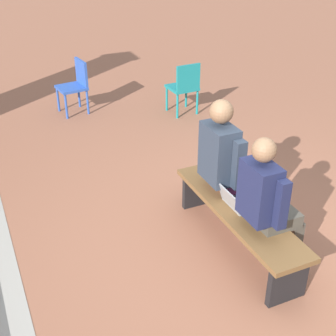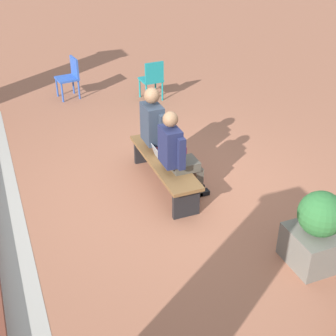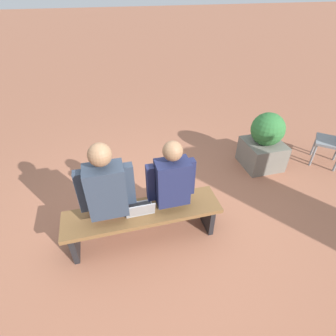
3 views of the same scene
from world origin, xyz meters
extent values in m
plane|color=#9E6047|center=(0.00, 0.00, 0.00)|extent=(60.00, 60.00, 0.00)
cube|color=brown|center=(0.17, 0.19, 0.42)|extent=(1.80, 0.44, 0.05)
cube|color=black|center=(-0.63, 0.19, 0.20)|extent=(0.06, 0.37, 0.40)
cube|color=black|center=(0.97, 0.19, 0.20)|extent=(0.06, 0.37, 0.40)
cube|color=#4C473D|center=(-0.17, 0.02, 0.51)|extent=(0.32, 0.37, 0.13)
cube|color=#4C473D|center=(-0.25, -0.17, 0.23)|extent=(0.10, 0.11, 0.45)
cube|color=black|center=(-0.25, -0.22, 0.03)|extent=(0.10, 0.22, 0.07)
cube|color=#4C473D|center=(-0.08, -0.17, 0.23)|extent=(0.10, 0.11, 0.45)
cube|color=black|center=(-0.08, -0.22, 0.03)|extent=(0.10, 0.22, 0.07)
cube|color=#1E2347|center=(-0.17, 0.23, 0.83)|extent=(0.36, 0.22, 0.52)
cube|color=maroon|center=(-0.17, 0.11, 0.80)|extent=(0.05, 0.01, 0.31)
cube|color=#1E2347|center=(-0.39, 0.16, 0.82)|extent=(0.08, 0.09, 0.45)
cube|color=#1E2347|center=(0.06, 0.16, 0.82)|extent=(0.08, 0.09, 0.45)
sphere|color=#8C6647|center=(-0.17, 0.23, 1.23)|extent=(0.21, 0.21, 0.21)
cube|color=#7F2D5B|center=(0.52, 0.00, 0.51)|extent=(0.35, 0.41, 0.14)
cube|color=#7F2D5B|center=(0.43, -0.20, 0.23)|extent=(0.11, 0.12, 0.45)
cube|color=black|center=(0.43, -0.26, 0.04)|extent=(0.11, 0.25, 0.07)
cube|color=#7F2D5B|center=(0.61, -0.20, 0.23)|extent=(0.11, 0.12, 0.45)
cube|color=black|center=(0.61, -0.26, 0.04)|extent=(0.11, 0.25, 0.07)
cube|color=#2D3847|center=(0.52, 0.23, 0.87)|extent=(0.39, 0.25, 0.57)
cube|color=#2D3847|center=(0.27, 0.16, 0.85)|extent=(0.09, 0.10, 0.49)
cube|color=#2D3847|center=(0.77, 0.16, 0.85)|extent=(0.09, 0.10, 0.49)
sphere|color=#8C6647|center=(0.52, 0.23, 1.30)|extent=(0.23, 0.23, 0.23)
cube|color=#9EA0A5|center=(0.20, 0.15, 0.46)|extent=(0.32, 0.22, 0.02)
cube|color=#2D2D33|center=(0.20, 0.14, 0.47)|extent=(0.29, 0.15, 0.00)
cube|color=#9EA0A5|center=(0.20, 0.29, 0.57)|extent=(0.32, 0.07, 0.19)
cube|color=#33519E|center=(0.20, 0.28, 0.57)|extent=(0.28, 0.06, 0.17)
cube|color=gray|center=(-3.09, -0.61, 0.42)|extent=(0.59, 0.59, 0.04)
cylinder|color=gray|center=(-3.07, -0.86, 0.20)|extent=(0.04, 0.04, 0.40)
cylinder|color=gray|center=(-2.83, -0.59, 0.20)|extent=(0.04, 0.04, 0.40)
cube|color=#6B665B|center=(-2.01, -0.82, 0.22)|extent=(0.60, 0.60, 0.44)
sphere|color=#2D6B33|center=(-2.01, -0.82, 0.68)|extent=(0.52, 0.52, 0.52)
camera|label=1|loc=(-2.89, 2.30, 2.94)|focal=50.00mm
camera|label=2|loc=(-5.27, 2.30, 3.72)|focal=50.00mm
camera|label=3|loc=(0.42, 2.30, 2.61)|focal=28.00mm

